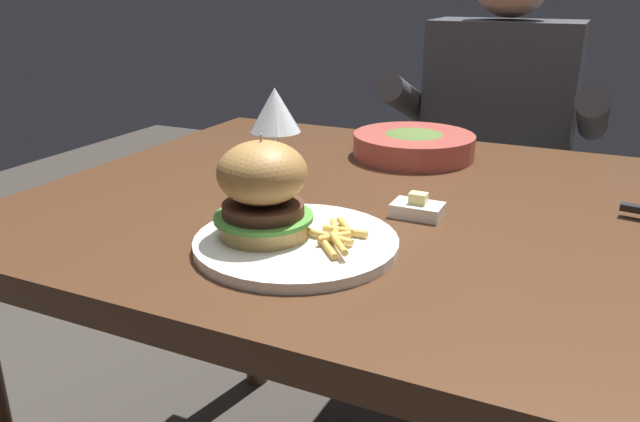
% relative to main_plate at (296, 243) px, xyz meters
% --- Properties ---
extents(dining_table, '(1.17, 0.90, 0.74)m').
position_rel_main_plate_xyz_m(dining_table, '(0.07, 0.23, -0.10)').
color(dining_table, '#472B19').
rests_on(dining_table, ground).
extents(main_plate, '(0.27, 0.27, 0.01)m').
position_rel_main_plate_xyz_m(main_plate, '(0.00, 0.00, 0.00)').
color(main_plate, white).
rests_on(main_plate, dining_table).
extents(burger_sandwich, '(0.13, 0.13, 0.13)m').
position_rel_main_plate_xyz_m(burger_sandwich, '(-0.04, -0.01, 0.07)').
color(burger_sandwich, tan).
rests_on(burger_sandwich, main_plate).
extents(fries_pile, '(0.09, 0.12, 0.02)m').
position_rel_main_plate_xyz_m(fries_pile, '(0.05, 0.01, 0.01)').
color(fries_pile, gold).
rests_on(fries_pile, main_plate).
extents(wine_glass, '(0.08, 0.08, 0.17)m').
position_rel_main_plate_xyz_m(wine_glass, '(-0.15, 0.21, 0.12)').
color(wine_glass, silver).
rests_on(wine_glass, dining_table).
extents(butter_dish, '(0.07, 0.05, 0.04)m').
position_rel_main_plate_xyz_m(butter_dish, '(0.11, 0.18, 0.00)').
color(butter_dish, white).
rests_on(butter_dish, dining_table).
extents(soup_bowl, '(0.24, 0.24, 0.05)m').
position_rel_main_plate_xyz_m(soup_bowl, '(0.00, 0.50, 0.02)').
color(soup_bowl, '#B24C42').
rests_on(soup_bowl, dining_table).
extents(diner_person, '(0.51, 0.36, 1.18)m').
position_rel_main_plate_xyz_m(diner_person, '(0.09, 0.96, -0.18)').
color(diner_person, '#282833').
rests_on(diner_person, ground).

